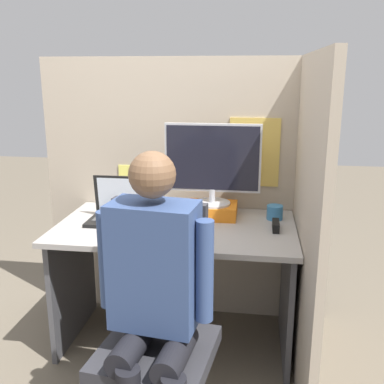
{
  "coord_description": "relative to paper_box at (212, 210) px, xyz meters",
  "views": [
    {
      "loc": [
        0.43,
        -2.0,
        1.59
      ],
      "look_at": [
        0.12,
        0.19,
        1.0
      ],
      "focal_mm": 42.0,
      "sensor_mm": 36.0,
      "label": 1
    }
  ],
  "objects": [
    {
      "name": "desk",
      "position": [
        -0.19,
        -0.19,
        -0.23
      ],
      "size": [
        1.35,
        0.75,
        0.75
      ],
      "color": "#9E9993",
      "rests_on": "ground"
    },
    {
      "name": "mouse",
      "position": [
        -0.28,
        -0.3,
        -0.02
      ],
      "size": [
        0.07,
        0.04,
        0.04
      ],
      "color": "gray",
      "rests_on": "desk"
    },
    {
      "name": "ground_plane",
      "position": [
        -0.19,
        -0.57,
        -0.79
      ],
      "size": [
        12.0,
        12.0,
        0.0
      ],
      "primitive_type": "plane",
      "color": "#665B4C"
    },
    {
      "name": "paper_box",
      "position": [
        0.0,
        0.0,
        0.0
      ],
      "size": [
        0.3,
        0.23,
        0.08
      ],
      "color": "orange",
      "rests_on": "desk"
    },
    {
      "name": "stapler",
      "position": [
        0.37,
        -0.19,
        -0.02
      ],
      "size": [
        0.04,
        0.13,
        0.05
      ],
      "color": "black",
      "rests_on": "desk"
    },
    {
      "name": "cubicle_panel_back",
      "position": [
        -0.18,
        0.21,
        0.06
      ],
      "size": [
        1.85,
        0.05,
        1.68
      ],
      "color": "tan",
      "rests_on": "ground"
    },
    {
      "name": "cubicle_panel_right",
      "position": [
        0.51,
        -0.26,
        0.05
      ],
      "size": [
        0.04,
        1.4,
        1.68
      ],
      "color": "tan",
      "rests_on": "ground"
    },
    {
      "name": "carrot_toy",
      "position": [
        -0.19,
        -0.44,
        -0.02
      ],
      "size": [
        0.05,
        0.15,
        0.05
      ],
      "color": "orange",
      "rests_on": "desk"
    },
    {
      "name": "laptop",
      "position": [
        -0.52,
        -0.16,
        0.01
      ],
      "size": [
        0.35,
        0.24,
        0.25
      ],
      "color": "black",
      "rests_on": "desk"
    },
    {
      "name": "monitor",
      "position": [
        0.0,
        0.0,
        0.29
      ],
      "size": [
        0.56,
        0.22,
        0.48
      ],
      "color": "#B2B2B7",
      "rests_on": "paper_box"
    },
    {
      "name": "coffee_mug",
      "position": [
        0.37,
        0.0,
        0.0
      ],
      "size": [
        0.09,
        0.09,
        0.08
      ],
      "color": "teal",
      "rests_on": "desk"
    },
    {
      "name": "person",
      "position": [
        -0.13,
        -1.01,
        -0.03
      ],
      "size": [
        0.48,
        0.42,
        1.31
      ],
      "color": "black",
      "rests_on": "ground"
    },
    {
      "name": "office_chair",
      "position": [
        -0.15,
        -0.86,
        -0.25
      ],
      "size": [
        0.54,
        0.59,
        1.04
      ],
      "color": "#2D2D33",
      "rests_on": "ground"
    }
  ]
}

